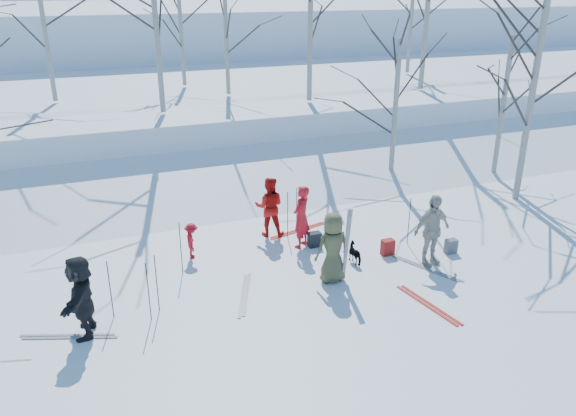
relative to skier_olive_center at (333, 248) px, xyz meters
name	(u,v)px	position (x,y,z in m)	size (l,w,h in m)	color
ground	(311,280)	(-0.45, 0.20, -0.86)	(120.00, 120.00, 0.00)	white
snow_ramp	(230,184)	(-0.45, 7.20, -0.71)	(70.00, 9.50, 1.40)	white
snow_plateau	(173,105)	(-0.45, 17.20, 0.14)	(70.00, 18.00, 2.20)	white
far_hill	(123,44)	(-0.45, 38.20, 1.14)	(90.00, 30.00, 6.00)	white
skier_olive_center	(333,248)	(0.00, 0.00, 0.00)	(0.84, 0.55, 1.72)	#494B2D
skier_red_north	(301,217)	(0.05, 2.01, 0.00)	(0.63, 0.41, 1.72)	red
skier_redor_behind	(269,207)	(-0.49, 3.02, -0.01)	(0.83, 0.64, 1.70)	red
skier_red_seated	(192,241)	(-2.83, 2.42, -0.38)	(0.61, 0.35, 0.95)	red
skier_cream_east	(432,230)	(2.67, -0.12, 0.07)	(1.09, 0.45, 1.85)	beige
skier_grey_west	(81,296)	(-5.59, -0.16, 0.01)	(1.61, 0.51, 1.74)	black
dog	(356,253)	(0.98, 0.62, -0.60)	(0.27, 0.60, 0.51)	black
upright_ski_left	(346,246)	(0.24, -0.21, 0.09)	(0.07, 0.02, 1.90)	silver
upright_ski_right	(347,246)	(0.28, -0.18, 0.09)	(0.07, 0.02, 1.90)	silver
ski_pair_a	(428,305)	(1.51, -1.80, -0.85)	(0.48, 1.91, 0.02)	red
ski_pair_b	(69,336)	(-5.94, -0.16, -0.85)	(1.85, 0.84, 0.02)	silver
ski_pair_c	(427,268)	(2.46, -0.35, -0.85)	(0.95, 1.82, 0.02)	silver
ski_pair_d	(245,294)	(-2.15, 0.12, -0.85)	(0.89, 1.84, 0.02)	silver
ski_pair_e	(298,231)	(0.35, 2.96, -0.85)	(1.89, 0.67, 0.02)	red
ski_pole_a	(288,215)	(-0.08, 2.69, -0.19)	(0.02, 0.02, 1.34)	black
ski_pole_b	(181,248)	(-3.25, 1.70, -0.19)	(0.02, 0.02, 1.34)	black
ski_pole_c	(157,283)	(-4.07, 0.17, -0.19)	(0.02, 0.02, 1.34)	black
ski_pole_d	(435,229)	(3.13, 0.37, -0.19)	(0.02, 0.02, 1.34)	black
ski_pole_e	(409,221)	(2.80, 1.07, -0.19)	(0.02, 0.02, 1.34)	black
ski_pole_f	(149,292)	(-4.29, -0.13, -0.19)	(0.02, 0.02, 1.34)	black
ski_pole_g	(297,210)	(0.28, 2.91, -0.19)	(0.02, 0.02, 1.34)	black
ski_pole_h	(110,290)	(-5.02, 0.25, -0.19)	(0.02, 0.02, 1.34)	black
backpack_red	(388,247)	(1.96, 0.71, -0.65)	(0.32, 0.22, 0.42)	maroon
backpack_grey	(451,246)	(3.56, 0.19, -0.67)	(0.30, 0.20, 0.38)	#515358
backpack_dark	(315,239)	(0.38, 1.87, -0.66)	(0.34, 0.24, 0.40)	black
birch_plateau_a	(226,36)	(1.18, 12.82, 3.74)	(3.96, 3.96, 4.80)	silver
birch_plateau_c	(181,31)	(-0.12, 15.68, 3.77)	(4.00, 4.00, 4.86)	silver
birch_plateau_d	(412,10)	(11.76, 15.36, 4.46)	(4.96, 4.96, 6.23)	silver
birch_plateau_f	(310,20)	(3.85, 10.26, 4.45)	(4.95, 4.95, 6.22)	silver
birch_plateau_g	(156,25)	(-2.06, 10.22, 4.40)	(4.88, 4.88, 6.11)	silver
birch_plateau_h	(44,27)	(-5.76, 13.91, 4.19)	(4.59, 4.59, 5.71)	silver
birch_edge_b	(532,93)	(8.04, 2.73, 2.60)	(5.45, 5.45, 6.93)	silver
birch_edge_c	(503,109)	(8.94, 4.87, 1.65)	(4.11, 4.11, 5.02)	silver
birch_edge_e	(395,113)	(5.11, 5.79, 1.60)	(4.05, 4.05, 4.93)	silver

